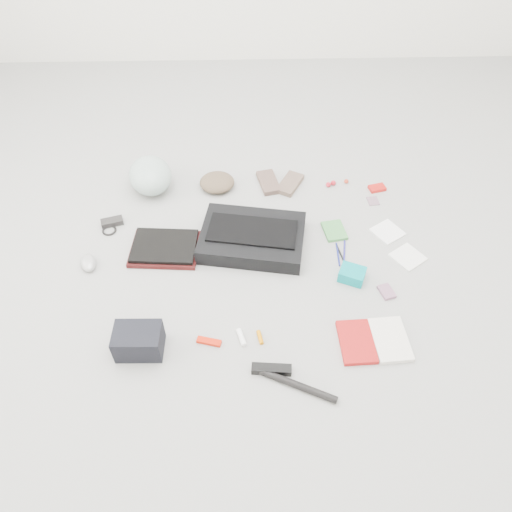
{
  "coord_description": "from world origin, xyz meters",
  "views": [
    {
      "loc": [
        -0.04,
        -1.53,
        1.74
      ],
      "look_at": [
        0.0,
        0.0,
        0.05
      ],
      "focal_mm": 35.0,
      "sensor_mm": 36.0,
      "label": 1
    }
  ],
  "objects_px": {
    "accordion_wallet": "(352,274)",
    "camera_bag": "(139,341)",
    "laptop": "(164,246)",
    "messenger_bag": "(252,238)",
    "book_red": "(356,342)",
    "bike_helmet": "(150,175)"
  },
  "relations": [
    {
      "from": "messenger_bag",
      "to": "book_red",
      "type": "height_order",
      "value": "messenger_bag"
    },
    {
      "from": "bike_helmet",
      "to": "accordion_wallet",
      "type": "height_order",
      "value": "bike_helmet"
    },
    {
      "from": "accordion_wallet",
      "to": "camera_bag",
      "type": "bearing_deg",
      "value": -135.58
    },
    {
      "from": "laptop",
      "to": "camera_bag",
      "type": "relative_size",
      "value": 1.6
    },
    {
      "from": "laptop",
      "to": "accordion_wallet",
      "type": "height_order",
      "value": "accordion_wallet"
    },
    {
      "from": "bike_helmet",
      "to": "accordion_wallet",
      "type": "xyz_separation_m",
      "value": [
        0.97,
        -0.66,
        -0.06
      ]
    },
    {
      "from": "laptop",
      "to": "book_red",
      "type": "bearing_deg",
      "value": -28.9
    },
    {
      "from": "laptop",
      "to": "camera_bag",
      "type": "height_order",
      "value": "camera_bag"
    },
    {
      "from": "camera_bag",
      "to": "book_red",
      "type": "height_order",
      "value": "camera_bag"
    },
    {
      "from": "laptop",
      "to": "book_red",
      "type": "distance_m",
      "value": 0.98
    },
    {
      "from": "messenger_bag",
      "to": "laptop",
      "type": "height_order",
      "value": "messenger_bag"
    },
    {
      "from": "messenger_bag",
      "to": "accordion_wallet",
      "type": "xyz_separation_m",
      "value": [
        0.44,
        -0.23,
        -0.01
      ]
    },
    {
      "from": "book_red",
      "to": "accordion_wallet",
      "type": "relative_size",
      "value": 1.83
    },
    {
      "from": "laptop",
      "to": "camera_bag",
      "type": "xyz_separation_m",
      "value": [
        -0.04,
        -0.54,
        0.03
      ]
    },
    {
      "from": "messenger_bag",
      "to": "accordion_wallet",
      "type": "relative_size",
      "value": 4.35
    },
    {
      "from": "messenger_bag",
      "to": "accordion_wallet",
      "type": "distance_m",
      "value": 0.5
    },
    {
      "from": "camera_bag",
      "to": "accordion_wallet",
      "type": "bearing_deg",
      "value": 22.2
    },
    {
      "from": "bike_helmet",
      "to": "book_red",
      "type": "relative_size",
      "value": 1.36
    },
    {
      "from": "accordion_wallet",
      "to": "messenger_bag",
      "type": "bearing_deg",
      "value": 175.9
    },
    {
      "from": "book_red",
      "to": "accordion_wallet",
      "type": "height_order",
      "value": "accordion_wallet"
    },
    {
      "from": "messenger_bag",
      "to": "camera_bag",
      "type": "distance_m",
      "value": 0.74
    },
    {
      "from": "accordion_wallet",
      "to": "book_red",
      "type": "bearing_deg",
      "value": -72.11
    }
  ]
}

